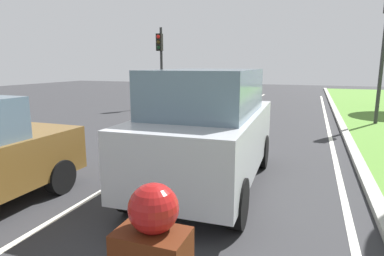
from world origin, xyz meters
name	(u,v)px	position (x,y,z in m)	size (l,w,h in m)	color
ground_plane	(220,133)	(0.00, 14.00, 0.00)	(60.00, 60.00, 0.00)	#2D2D30
lane_line_center	(201,132)	(-0.70, 14.00, 0.00)	(0.12, 32.00, 0.01)	silver
lane_line_right_edge	(331,141)	(3.60, 14.00, 0.00)	(0.12, 32.00, 0.01)	silver
curb_right	(349,141)	(4.10, 14.00, 0.06)	(0.24, 48.00, 0.12)	#9E9B93
car_suv_ahead	(208,128)	(1.11, 9.00, 1.17)	(2.08, 4.55, 2.28)	#B7BABF
traffic_light_overhead_left	(160,55)	(-4.94, 19.56, 2.89)	(0.32, 0.50, 4.33)	#2D2D2D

